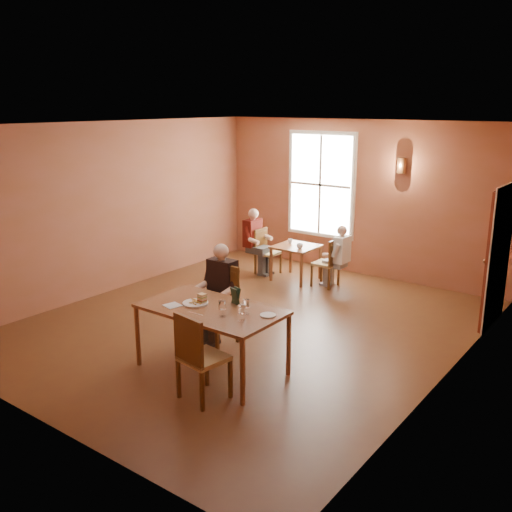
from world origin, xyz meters
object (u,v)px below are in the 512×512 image
Objects in this scene: diner_main at (213,299)px; chair_diner_white at (326,262)px; chair_empty at (204,356)px; second_table at (296,263)px; main_table at (212,339)px; diner_maroon at (267,243)px; diner_white at (327,257)px; chair_diner_maroon at (268,252)px; chair_diner_main at (215,306)px.

diner_main reaches higher than chair_diner_white.
diner_main is 3.25m from chair_diner_white.
chair_empty is 1.38× the size of second_table.
main_table reaches higher than second_table.
chair_diner_white is at bearing 90.00° from diner_maroon.
chair_diner_white is at bearing 110.82° from chair_empty.
diner_white is at bearing 98.11° from main_table.
second_table is 0.85× the size of chair_diner_maroon.
diner_maroon is at bearing 125.80° from chair_empty.
second_table is 0.61× the size of diner_maroon.
diner_maroon reaches higher than chair_diner_main.
chair_diner_main is 3.30m from second_table.
diner_maroon is (-1.33, 0.00, 0.17)m from chair_diner_white.
main_table is 0.84m from diner_main.
diner_white is (0.03, 0.00, 0.11)m from chair_diner_white.
diner_white is 0.90× the size of diner_maroon.
chair_diner_white is 1.34m from diner_maroon.
diner_white reaches higher than second_table.
chair_empty is (0.90, -1.25, -0.03)m from chair_diner_main.
second_table is at bearing 90.00° from chair_diner_maroon.
diner_white reaches higher than chair_diner_main.
diner_main is 3.54m from diner_maroon.
chair_diner_main is 1.46× the size of second_table.
diner_white is at bearing 90.00° from chair_diner_maroon.
chair_diner_main is 3.50m from chair_diner_maroon.
diner_maroon is at bearing 180.00° from second_table.
chair_diner_main is 0.99× the size of diner_white.
main_table is 2.36× the size of second_table.
diner_main is 1.52m from chair_empty.
diner_maroon reaches higher than chair_diner_maroon.
main_table is at bearing 132.39° from chair_empty.
diner_main reaches higher than main_table.
second_table is (-1.23, 3.86, -0.08)m from main_table.
chair_diner_white is 1.01× the size of chair_diner_maroon.
diner_main is at bearing -179.11° from diner_white.
chair_diner_maroon is 0.72× the size of diner_maroon.
diner_maroon is (-1.36, 0.00, 0.06)m from diner_white.
diner_white is (0.68, 0.00, 0.23)m from second_table.
chair_diner_main is 1.22× the size of chair_diner_white.
chair_diner_white is (-0.08, 3.21, -0.10)m from chair_diner_main.
diner_main reaches higher than diner_maroon.
chair_diner_main is (-0.50, 0.65, 0.14)m from main_table.
second_table is (-1.63, 4.46, -0.19)m from chair_empty.
chair_diner_white is 0.73× the size of diner_maroon.
diner_maroon is at bearing 90.00° from chair_diner_white.
chair_diner_white is at bearing 0.00° from second_table.
diner_maroon is at bearing 116.31° from main_table.
chair_empty is 0.93× the size of diner_white.
chair_diner_maroon is 0.18m from diner_maroon.
diner_white is (-0.05, 3.24, -0.11)m from diner_main.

